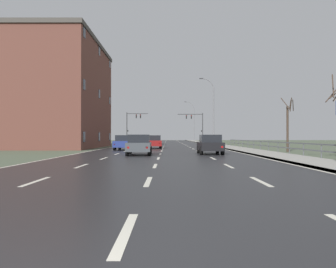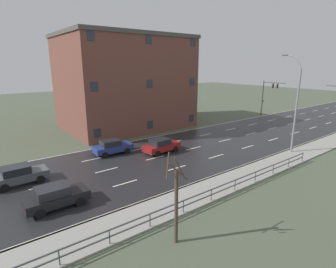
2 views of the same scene
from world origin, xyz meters
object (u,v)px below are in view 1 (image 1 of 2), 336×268
street_lamp_midground (214,112)px  traffic_signal_right (197,123)px  car_distant (140,145)px  brick_building (49,95)px  street_lamp_distant (194,122)px  car_near_left (211,144)px  car_near_right (155,142)px  traffic_signal_left (133,122)px  car_far_left (126,142)px

street_lamp_midground → traffic_signal_right: street_lamp_midground is taller
car_distant → brick_building: 22.47m
street_lamp_distant → traffic_signal_right: (-0.81, -19.16, -0.93)m
car_distant → car_near_left: bearing=11.7°
car_near_left → traffic_signal_right: bearing=86.6°
traffic_signal_right → car_near_right: size_ratio=1.52×
street_lamp_midground → brick_building: brick_building is taller
traffic_signal_right → traffic_signal_left: size_ratio=0.99×
traffic_signal_left → car_near_left: bearing=-75.2°
street_lamp_distant → street_lamp_midground: bearing=-89.9°
street_lamp_distant → car_near_right: bearing=-99.8°
car_far_left → car_distant: (2.35, -9.33, 0.00)m
traffic_signal_left → car_near_right: (5.80, -28.80, -3.55)m
traffic_signal_left → street_lamp_midground: bearing=-50.6°
car_distant → car_near_left: (5.58, 1.31, 0.00)m
traffic_signal_right → brick_building: 34.31m
car_far_left → brick_building: (-10.93, 7.79, 5.98)m
car_far_left → street_lamp_midground: bearing=57.0°
street_lamp_midground → street_lamp_distant: size_ratio=0.96×
traffic_signal_right → car_distant: 44.67m
street_lamp_distant → traffic_signal_left: 24.89m
street_lamp_distant → traffic_signal_right: street_lamp_distant is taller
car_far_left → car_near_left: 11.27m
car_near_right → brick_building: size_ratio=0.23×
brick_building → car_distant: bearing=-52.2°
traffic_signal_right → brick_building: size_ratio=0.36×
traffic_signal_right → brick_building: brick_building is taller
traffic_signal_left → car_far_left: (2.95, -33.26, -3.55)m
traffic_signal_left → car_near_left: traffic_signal_left is taller
street_lamp_midground → street_lamp_distant: (-0.04, 37.81, 0.17)m
street_lamp_distant → brick_building: 50.96m
car_far_left → car_near_right: bearing=60.3°
traffic_signal_left → brick_building: 26.80m
street_lamp_midground → traffic_signal_right: size_ratio=1.64×
street_lamp_distant → car_far_left: (-11.36, -53.60, -4.51)m
car_distant → car_near_left: size_ratio=1.01×
car_far_left → brick_building: size_ratio=0.23×
traffic_signal_left → car_near_right: 29.59m
car_far_left → street_lamp_distant: bearing=80.9°
street_lamp_midground → car_far_left: size_ratio=2.50×
traffic_signal_right → car_distant: traffic_signal_right is taller
traffic_signal_left → car_far_left: bearing=-84.9°
car_near_right → car_near_left: (5.07, -12.48, 0.00)m
traffic_signal_right → car_far_left: 36.19m
car_near_right → car_near_left: size_ratio=1.02×
street_lamp_distant → traffic_signal_left: bearing=-125.1°
street_lamp_midground → car_near_right: bearing=-127.0°
street_lamp_midground → traffic_signal_right: bearing=92.6°
street_lamp_midground → brick_building: (-22.33, -8.00, 1.64)m
street_lamp_midground → car_distant: size_ratio=2.52×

